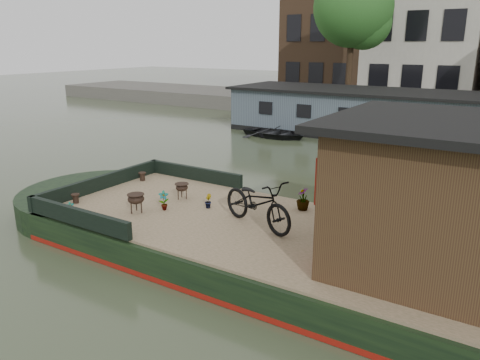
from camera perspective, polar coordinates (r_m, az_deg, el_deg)
The scene contains 18 objects.
ground at distance 9.14m, azimuth 9.83°, elevation -11.02°, with size 120.00×120.00×0.00m, color #313824.
houseboat_hull at distance 9.55m, azimuth 2.48°, elevation -7.72°, with size 14.01×4.02×0.60m.
houseboat_deck at distance 8.87m, azimuth 10.03°, elevation -7.42°, with size 11.80×3.80×0.05m, color #9E8162.
bow_bulwark at distance 11.55m, azimuth -13.72°, elevation -0.94°, with size 3.00×4.00×0.35m.
cabin at distance 7.94m, azimuth 25.17°, elevation -1.98°, with size 4.00×3.50×2.42m.
bicycle at distance 9.22m, azimuth 2.15°, elevation -2.76°, with size 0.66×1.90×1.00m, color black.
potted_plant_a at distance 10.34m, azimuth -9.28°, elevation -2.49°, with size 0.23×0.15×0.43m, color brown.
potted_plant_b at distance 10.38m, azimuth -3.92°, elevation -2.56°, with size 0.17×0.14×0.31m, color brown.
potted_plant_d at distance 10.29m, azimuth 7.69°, elevation -2.28°, with size 0.28×0.28×0.51m, color #9A4A2A.
potted_plant_e at distance 10.43m, azimuth -19.94°, elevation -3.41°, with size 0.17×0.12×0.33m, color #9D602E.
brazier_front at distance 10.30m, azimuth -12.54°, elevation -2.78°, with size 0.39×0.39×0.42m, color black, non-canonical shape.
brazier_rear at distance 11.02m, azimuth -7.09°, elevation -1.36°, with size 0.35×0.35×0.37m, color black, non-canonical shape.
bollard_port at distance 12.68m, azimuth -11.81°, elevation 0.42°, with size 0.20×0.20×0.23m, color black.
bollard_stbd at distance 11.31m, azimuth -19.40°, elevation -2.14°, with size 0.19×0.19×0.22m, color black.
dinghy at distance 21.72m, azimuth 4.27°, elevation 6.09°, with size 2.22×3.11×0.64m, color black.
far_houseboat at distance 22.00m, azimuth 24.48°, elevation 6.52°, with size 20.40×4.40×2.11m.
quay at distance 28.47m, azimuth 26.39°, elevation 7.14°, with size 60.00×6.00×0.90m, color #47443F.
tree_left at distance 28.29m, azimuth 13.94°, elevation 19.37°, with size 4.40×4.40×7.40m.
Camera 1 is at (3.01, -7.56, 4.16)m, focal length 35.00 mm.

